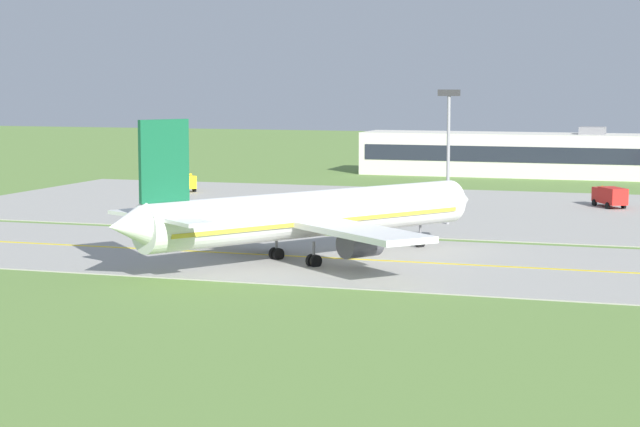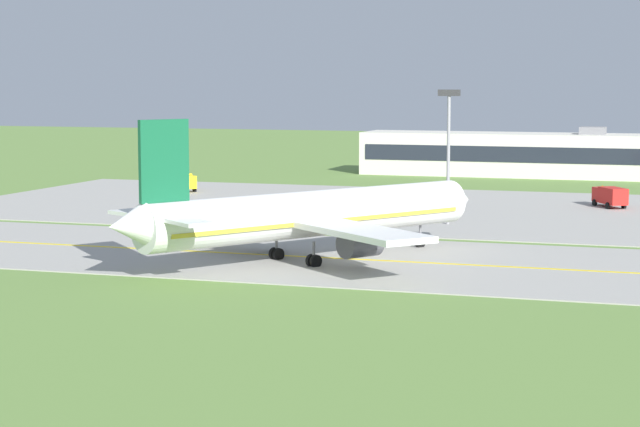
# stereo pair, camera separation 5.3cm
# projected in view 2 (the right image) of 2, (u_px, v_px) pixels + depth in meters

# --- Properties ---
(ground_plane) EXTENTS (500.00, 500.00, 0.00)m
(ground_plane) POSITION_uv_depth(u_px,v_px,m) (333.00, 259.00, 104.76)
(ground_plane) COLOR olive
(taxiway_strip) EXTENTS (240.00, 28.00, 0.10)m
(taxiway_strip) POSITION_uv_depth(u_px,v_px,m) (333.00, 259.00, 104.76)
(taxiway_strip) COLOR #9E9B93
(taxiway_strip) RESTS_ON ground
(apron_pad) EXTENTS (140.00, 52.00, 0.10)m
(apron_pad) POSITION_uv_depth(u_px,v_px,m) (520.00, 212.00, 141.25)
(apron_pad) COLOR #9E9B93
(apron_pad) RESTS_ON ground
(taxiway_centreline) EXTENTS (220.00, 0.60, 0.01)m
(taxiway_centreline) POSITION_uv_depth(u_px,v_px,m) (333.00, 258.00, 104.75)
(taxiway_centreline) COLOR yellow
(taxiway_centreline) RESTS_ON taxiway_strip
(airplane_lead) EXTENTS (29.44, 35.28, 12.70)m
(airplane_lead) POSITION_uv_depth(u_px,v_px,m) (308.00, 215.00, 102.66)
(airplane_lead) COLOR white
(airplane_lead) RESTS_ON ground
(service_truck_fuel) EXTENTS (5.77, 5.61, 2.60)m
(service_truck_fuel) POSITION_uv_depth(u_px,v_px,m) (182.00, 181.00, 167.39)
(service_truck_fuel) COLOR yellow
(service_truck_fuel) RESTS_ON ground
(service_truck_catering) EXTENTS (4.80, 6.21, 2.60)m
(service_truck_catering) POSITION_uv_depth(u_px,v_px,m) (610.00, 196.00, 146.00)
(service_truck_catering) COLOR red
(service_truck_catering) RESTS_ON ground
(terminal_building) EXTENTS (53.55, 10.85, 8.19)m
(terminal_building) POSITION_uv_depth(u_px,v_px,m) (526.00, 155.00, 193.85)
(terminal_building) COLOR beige
(terminal_building) RESTS_ON ground
(apron_light_mast) EXTENTS (2.40, 0.50, 14.70)m
(apron_light_mast) POSITION_uv_depth(u_px,v_px,m) (449.00, 139.00, 128.37)
(apron_light_mast) COLOR gray
(apron_light_mast) RESTS_ON ground
(traffic_cone_near_edge) EXTENTS (0.44, 0.44, 0.60)m
(traffic_cone_near_edge) POSITION_uv_depth(u_px,v_px,m) (236.00, 233.00, 120.20)
(traffic_cone_near_edge) COLOR orange
(traffic_cone_near_edge) RESTS_ON ground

